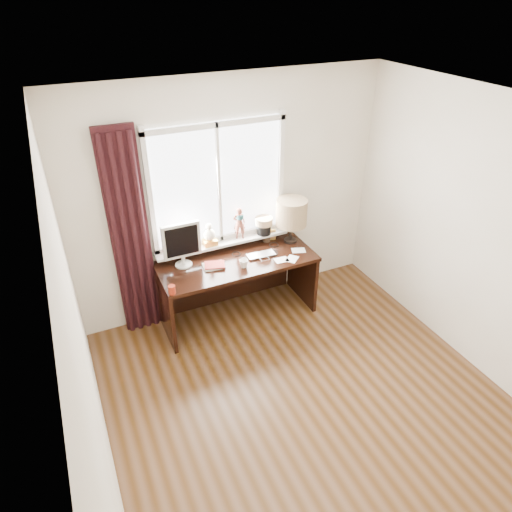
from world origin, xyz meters
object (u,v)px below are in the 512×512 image
laptop (261,255)px  monitor (182,242)px  red_cup (172,290)px  table_lamp (291,213)px  desk (234,274)px  mug (244,263)px

laptop → monitor: (-0.82, 0.17, 0.27)m
red_cup → table_lamp: table_lamp is taller
desk → monitor: 0.76m
mug → table_lamp: size_ratio=0.18×
red_cup → monitor: 0.56m
red_cup → table_lamp: 1.60m
mug → desk: size_ratio=0.06×
red_cup → desk: 0.94m
table_lamp → monitor: bearing=179.0°
desk → laptop: bearing=-24.7°
desk → table_lamp: size_ratio=3.27×
laptop → desk: (-0.27, 0.13, -0.26)m
desk → monitor: monitor is taller
laptop → table_lamp: (0.44, 0.15, 0.35)m
monitor → table_lamp: bearing=-1.0°
red_cup → mug: bearing=10.1°
laptop → mug: size_ratio=3.30×
desk → monitor: (-0.55, 0.04, 0.52)m
red_cup → monitor: size_ratio=0.18×
mug → red_cup: 0.82m
laptop → red_cup: 1.11m
laptop → monitor: size_ratio=0.63×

